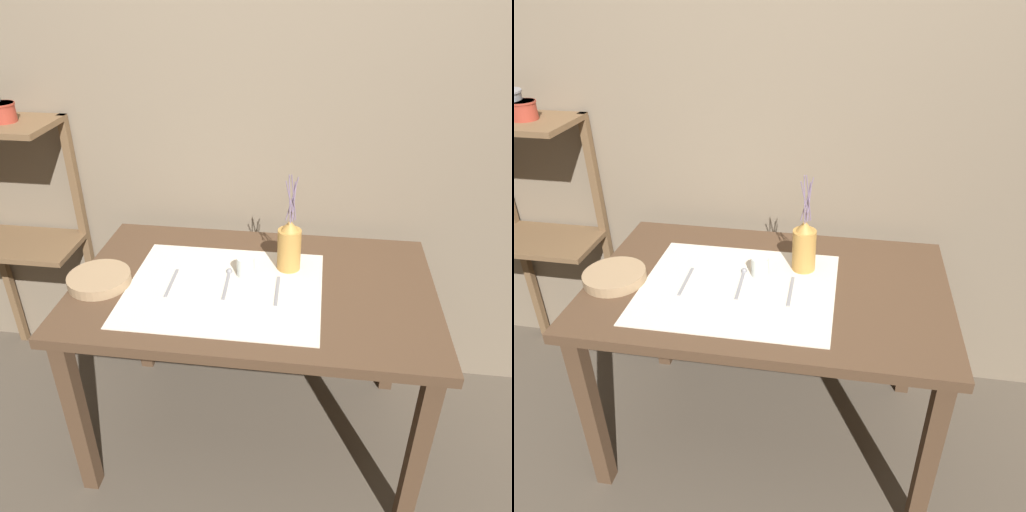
% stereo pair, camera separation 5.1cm
% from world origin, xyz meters
% --- Properties ---
extents(ground_plane, '(12.00, 12.00, 0.00)m').
position_xyz_m(ground_plane, '(0.00, 0.00, 0.00)').
color(ground_plane, brown).
extents(stone_wall_back, '(7.00, 0.06, 2.40)m').
position_xyz_m(stone_wall_back, '(0.00, 0.53, 1.20)').
color(stone_wall_back, '#7A6B56').
rests_on(stone_wall_back, ground_plane).
extents(wooden_table, '(1.34, 0.83, 0.79)m').
position_xyz_m(wooden_table, '(0.00, 0.00, 0.69)').
color(wooden_table, '#4C3523').
rests_on(wooden_table, ground_plane).
extents(wooden_shelf_unit, '(0.51, 0.31, 1.27)m').
position_xyz_m(wooden_shelf_unit, '(-1.13, 0.36, 0.88)').
color(wooden_shelf_unit, brown).
rests_on(wooden_shelf_unit, ground_plane).
extents(linen_cloth, '(0.71, 0.57, 0.00)m').
position_xyz_m(linen_cloth, '(-0.10, -0.05, 0.79)').
color(linen_cloth, beige).
rests_on(linen_cloth, wooden_table).
extents(pitcher_with_flowers, '(0.09, 0.09, 0.40)m').
position_xyz_m(pitcher_with_flowers, '(0.12, 0.12, 0.89)').
color(pitcher_with_flowers, '#B7843D').
rests_on(pitcher_with_flowers, wooden_table).
extents(wooden_bowl, '(0.23, 0.23, 0.04)m').
position_xyz_m(wooden_bowl, '(-0.57, -0.08, 0.81)').
color(wooden_bowl, '#9E7F5B').
rests_on(wooden_bowl, wooden_table).
extents(glass_tumbler_near, '(0.07, 0.07, 0.08)m').
position_xyz_m(glass_tumbler_near, '(-0.04, 0.05, 0.83)').
color(glass_tumbler_near, silver).
rests_on(glass_tumbler_near, wooden_table).
extents(fork_inner, '(0.02, 0.19, 0.00)m').
position_xyz_m(fork_inner, '(-0.31, -0.04, 0.80)').
color(fork_inner, gray).
rests_on(fork_inner, wooden_table).
extents(spoon_inner, '(0.03, 0.20, 0.02)m').
position_xyz_m(spoon_inner, '(-0.10, 0.02, 0.80)').
color(spoon_inner, gray).
rests_on(spoon_inner, wooden_table).
extents(fork_outer, '(0.02, 0.19, 0.00)m').
position_xyz_m(fork_outer, '(0.09, -0.04, 0.80)').
color(fork_outer, gray).
rests_on(fork_outer, wooden_table).
extents(metal_pot_small, '(0.11, 0.11, 0.08)m').
position_xyz_m(metal_pot_small, '(-1.06, 0.32, 1.31)').
color(metal_pot_small, '#9E3828').
rests_on(metal_pot_small, wooden_shelf_unit).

